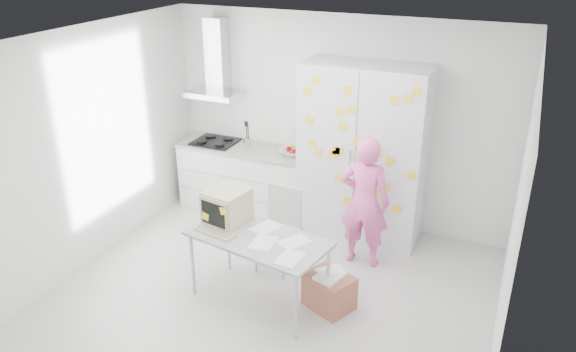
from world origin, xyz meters
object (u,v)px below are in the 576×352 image
at_px(person, 365,202).
at_px(cardboard_box, 329,291).
at_px(desk, 238,220).
at_px(chair, 280,223).

distance_m(person, cardboard_box, 1.14).
bearing_deg(desk, cardboard_box, 16.84).
distance_m(person, chair, 0.99).
xyz_separation_m(person, cardboard_box, (-0.06, -0.97, -0.59)).
bearing_deg(chair, desk, -103.40).
xyz_separation_m(person, chair, (-0.85, -0.45, -0.24)).
relative_size(person, desk, 1.02).
height_order(person, chair, person).
xyz_separation_m(chair, cardboard_box, (0.79, -0.52, -0.36)).
height_order(desk, chair, desk).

